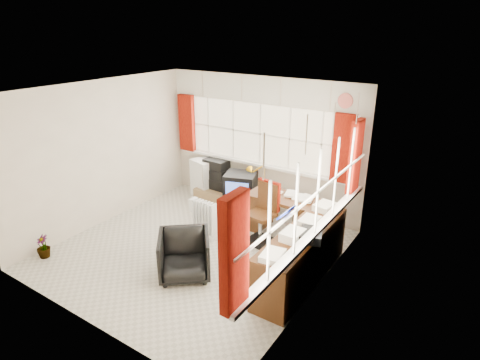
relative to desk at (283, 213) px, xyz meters
The scene contains 20 objects.
ground 1.57m from the desk, 125.69° to the right, with size 4.00×4.00×0.00m, color beige.
room_walls 1.89m from the desk, 125.69° to the right, with size 4.00×4.00×4.00m.
window_back 1.27m from the desk, 141.59° to the left, with size 3.70×0.12×3.60m.
window_right 1.72m from the desk, 49.59° to the right, with size 0.12×3.70×3.60m.
curtains 1.12m from the desk, 83.56° to the right, with size 3.83×3.83×1.15m.
overhead_cabinets 1.89m from the desk, 70.73° to the right, with size 3.98×3.98×0.48m.
desk is the anchor object (origin of this frame).
desk_lamp 0.74m from the desk, 169.69° to the left, with size 0.19×0.17×0.43m.
task_chair 0.42m from the desk, 111.25° to the right, with size 0.48×0.50×1.02m.
office_chair 1.94m from the desk, 107.07° to the right, with size 0.69×0.71×0.65m, color black.
radiator 1.31m from the desk, 140.69° to the right, with size 0.44×0.19×0.65m.
credenza 1.34m from the desk, 51.06° to the right, with size 0.50×2.00×0.85m.
file_tray 1.60m from the desk, 49.35° to the right, with size 0.28×0.35×0.12m, color black.
tv_bench 1.54m from the desk, 161.51° to the left, with size 1.40×0.50×0.25m, color #9C714E.
crt_tv 1.13m from the desk, 162.18° to the left, with size 0.69×0.66×0.51m.
hifi_stack 1.89m from the desk, 162.30° to the left, with size 0.58×0.38×0.59m.
mini_fridge 2.14m from the desk, 164.78° to the left, with size 0.57×0.57×0.79m.
spray_bottle_a 0.82m from the desk, 151.83° to the left, with size 0.12×0.12×0.32m, color white.
spray_bottle_b 1.05m from the desk, behind, with size 0.08×0.08×0.18m, color #7FBEB0.
flower_vase 3.80m from the desk, 135.18° to the right, with size 0.21×0.21×0.37m, color black.
Camera 1 is at (3.62, -4.23, 3.35)m, focal length 30.00 mm.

